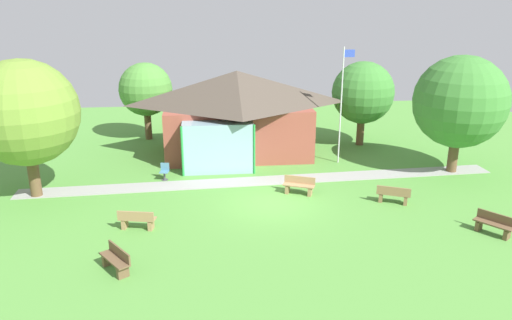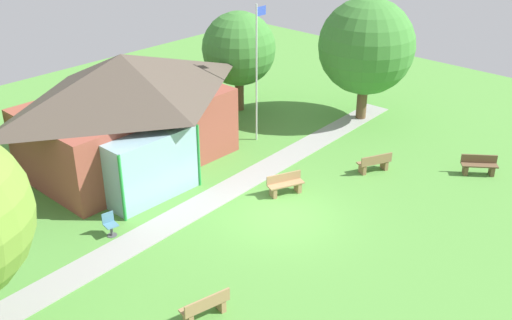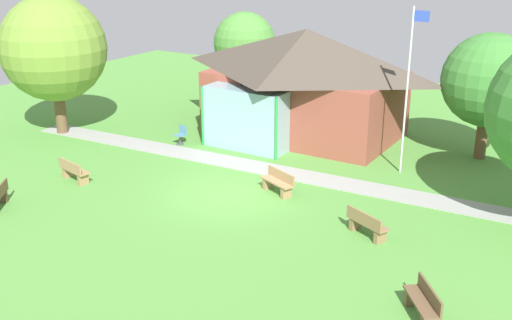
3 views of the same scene
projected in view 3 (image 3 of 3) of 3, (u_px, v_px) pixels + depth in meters
ground_plane at (231, 195)px, 22.44m from camera, size 44.00×44.00×0.00m
pavilion at (303, 81)px, 28.34m from camera, size 9.34×7.02×4.94m
footpath at (271, 170)px, 24.77m from camera, size 24.36×2.51×0.03m
flagpole at (408, 85)px, 23.39m from camera, size 0.64×0.08×6.47m
bench_lawn_far_right at (423, 303)px, 15.08m from camera, size 1.26×1.46×0.84m
bench_rear_near_path at (278, 183)px, 22.45m from camera, size 1.55×0.99×0.84m
bench_mid_left at (74, 171)px, 23.53m from camera, size 1.56×0.74×0.84m
bench_mid_right at (367, 225)px, 19.19m from camera, size 1.55×1.02×0.84m
patio_chair_west at (181, 135)px, 27.77m from camera, size 0.50×0.50×0.86m
tree_behind_pavilion_right at (489, 81)px, 25.04m from camera, size 3.84×3.84×5.27m
tree_behind_pavilion_left at (245, 44)px, 33.88m from camera, size 3.42×3.42×5.03m
tree_west_hedge at (53, 49)px, 28.14m from camera, size 4.83×4.83×6.45m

